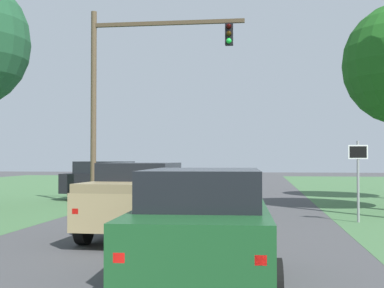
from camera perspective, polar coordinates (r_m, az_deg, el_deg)
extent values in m
plane|color=#424244|center=(13.71, -2.02, -9.96)|extent=(120.00, 120.00, 0.00)
cube|color=#194C23|center=(8.52, 1.13, -9.73)|extent=(2.19, 4.49, 0.89)
cube|color=black|center=(8.66, 1.23, -4.67)|extent=(1.88, 2.80, 0.59)
cube|color=red|center=(6.50, -7.76, -11.91)|extent=(0.14, 0.07, 0.12)
cube|color=red|center=(6.35, 7.34, -12.17)|extent=(0.14, 0.07, 0.12)
cylinder|color=black|center=(10.05, -4.17, -11.01)|extent=(0.27, 0.73, 0.72)
cylinder|color=black|center=(9.93, 7.66, -11.12)|extent=(0.27, 0.73, 0.72)
cylinder|color=black|center=(7.41, -7.74, -14.45)|extent=(0.27, 0.73, 0.72)
cylinder|color=black|center=(7.25, 8.60, -14.75)|extent=(0.27, 0.73, 0.72)
cube|color=tan|center=(13.93, -5.27, -6.39)|extent=(2.23, 5.09, 0.86)
cube|color=black|center=(13.64, -5.54, -3.35)|extent=(1.83, 1.99, 0.64)
cube|color=#8F7D56|center=(12.41, -7.19, -4.55)|extent=(1.97, 1.99, 0.20)
cube|color=red|center=(11.86, -12.32, -7.02)|extent=(0.14, 0.07, 0.12)
cube|color=red|center=(11.34, -4.67, -7.31)|extent=(0.14, 0.07, 0.12)
cylinder|color=black|center=(15.73, -7.24, -7.38)|extent=(0.28, 0.81, 0.80)
cylinder|color=black|center=(15.25, -0.08, -7.58)|extent=(0.28, 0.81, 0.80)
cylinder|color=black|center=(12.83, -11.47, -8.72)|extent=(0.28, 0.81, 0.80)
cylinder|color=black|center=(12.24, -2.73, -9.10)|extent=(0.28, 0.81, 0.80)
cylinder|color=brown|center=(23.05, -10.47, 3.79)|extent=(0.24, 0.24, 8.25)
cube|color=#4C3D2B|center=(22.88, -2.59, 12.76)|extent=(6.39, 0.16, 0.16)
cube|color=black|center=(22.46, 3.98, 11.59)|extent=(0.32, 0.28, 0.90)
sphere|color=black|center=(22.38, 3.95, 12.43)|extent=(0.22, 0.22, 0.22)
sphere|color=black|center=(22.31, 3.96, 11.68)|extent=(0.22, 0.22, 0.22)
sphere|color=#1ED83F|center=(22.25, 3.96, 10.93)|extent=(0.22, 0.22, 0.22)
cylinder|color=gray|center=(17.53, 17.31, -3.85)|extent=(0.08, 0.08, 2.55)
cube|color=white|center=(17.48, 17.30, -0.82)|extent=(0.60, 0.03, 0.44)
cube|color=black|center=(17.47, 17.31, -0.82)|extent=(0.52, 0.01, 0.36)
cube|color=black|center=(25.71, -8.89, -4.16)|extent=(4.32, 1.92, 0.93)
cube|color=black|center=(25.75, -9.34, -2.48)|extent=(2.60, 1.66, 0.58)
cube|color=red|center=(24.43, -4.71, -4.21)|extent=(0.06, 0.14, 0.12)
cube|color=red|center=(25.87, -3.93, -4.06)|extent=(0.06, 0.14, 0.12)
cylinder|color=black|center=(25.33, -12.39, -5.24)|extent=(0.69, 0.24, 0.68)
cylinder|color=black|center=(27.02, -10.99, -5.01)|extent=(0.69, 0.24, 0.68)
cylinder|color=black|center=(24.49, -6.59, -5.39)|extent=(0.69, 0.24, 0.68)
cylinder|color=black|center=(26.24, -5.52, -5.13)|extent=(0.69, 0.24, 0.68)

